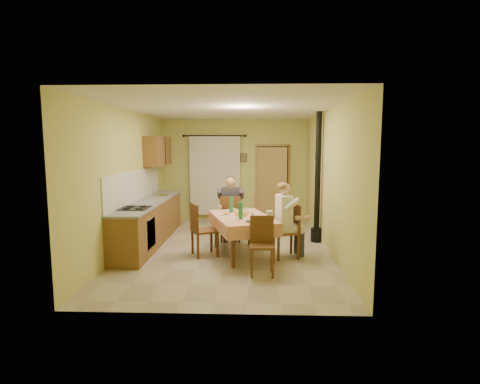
{
  "coord_description": "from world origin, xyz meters",
  "views": [
    {
      "loc": [
        0.52,
        -7.44,
        2.1
      ],
      "look_at": [
        0.25,
        0.1,
        1.15
      ],
      "focal_mm": 28.0,
      "sensor_mm": 36.0,
      "label": 1
    }
  ],
  "objects_px": {
    "chair_right": "(286,242)",
    "man_right": "(286,211)",
    "chair_near": "(262,257)",
    "chair_left": "(204,240)",
    "chair_far": "(231,227)",
    "man_far": "(231,201)",
    "dining_table": "(242,236)",
    "stove_flue": "(317,195)"
  },
  "relations": [
    {
      "from": "dining_table",
      "to": "chair_left",
      "type": "relative_size",
      "value": 1.86
    },
    {
      "from": "chair_far",
      "to": "man_far",
      "type": "distance_m",
      "value": 0.59
    },
    {
      "from": "dining_table",
      "to": "man_right",
      "type": "xyz_separation_m",
      "value": [
        0.81,
        -0.1,
        0.5
      ]
    },
    {
      "from": "dining_table",
      "to": "chair_left",
      "type": "height_order",
      "value": "chair_left"
    },
    {
      "from": "dining_table",
      "to": "chair_far",
      "type": "distance_m",
      "value": 1.14
    },
    {
      "from": "man_right",
      "to": "chair_near",
      "type": "bearing_deg",
      "value": 140.5
    },
    {
      "from": "chair_near",
      "to": "stove_flue",
      "type": "height_order",
      "value": "stove_flue"
    },
    {
      "from": "stove_flue",
      "to": "chair_far",
      "type": "bearing_deg",
      "value": 179.08
    },
    {
      "from": "chair_left",
      "to": "man_right",
      "type": "bearing_deg",
      "value": 63.15
    },
    {
      "from": "dining_table",
      "to": "chair_near",
      "type": "xyz_separation_m",
      "value": [
        0.35,
        -1.07,
        -0.09
      ]
    },
    {
      "from": "chair_right",
      "to": "man_right",
      "type": "relative_size",
      "value": 0.72
    },
    {
      "from": "chair_far",
      "to": "man_far",
      "type": "bearing_deg",
      "value": 90.0
    },
    {
      "from": "chair_far",
      "to": "chair_left",
      "type": "xyz_separation_m",
      "value": [
        -0.44,
        -1.14,
        0.0
      ]
    },
    {
      "from": "chair_near",
      "to": "chair_left",
      "type": "xyz_separation_m",
      "value": [
        -1.08,
        1.03,
        0.0
      ]
    },
    {
      "from": "chair_near",
      "to": "stove_flue",
      "type": "relative_size",
      "value": 0.34
    },
    {
      "from": "chair_far",
      "to": "man_right",
      "type": "distance_m",
      "value": 1.73
    },
    {
      "from": "chair_left",
      "to": "stove_flue",
      "type": "relative_size",
      "value": 0.36
    },
    {
      "from": "chair_far",
      "to": "chair_left",
      "type": "relative_size",
      "value": 1.0
    },
    {
      "from": "man_far",
      "to": "stove_flue",
      "type": "distance_m",
      "value": 1.88
    },
    {
      "from": "chair_near",
      "to": "chair_right",
      "type": "distance_m",
      "value": 1.08
    },
    {
      "from": "chair_near",
      "to": "man_far",
      "type": "distance_m",
      "value": 2.35
    },
    {
      "from": "chair_left",
      "to": "dining_table",
      "type": "bearing_deg",
      "value": 68.4
    },
    {
      "from": "dining_table",
      "to": "man_far",
      "type": "bearing_deg",
      "value": 87.07
    },
    {
      "from": "chair_right",
      "to": "chair_left",
      "type": "xyz_separation_m",
      "value": [
        -1.55,
        0.05,
        0.0
      ]
    },
    {
      "from": "chair_right",
      "to": "stove_flue",
      "type": "height_order",
      "value": "stove_flue"
    },
    {
      "from": "man_far",
      "to": "chair_right",
      "type": "bearing_deg",
      "value": -48.54
    },
    {
      "from": "chair_far",
      "to": "man_right",
      "type": "bearing_deg",
      "value": -48.65
    },
    {
      "from": "chair_left",
      "to": "man_right",
      "type": "distance_m",
      "value": 1.65
    },
    {
      "from": "chair_far",
      "to": "chair_right",
      "type": "bearing_deg",
      "value": -48.19
    },
    {
      "from": "stove_flue",
      "to": "dining_table",
      "type": "bearing_deg",
      "value": -145.96
    },
    {
      "from": "chair_far",
      "to": "chair_near",
      "type": "xyz_separation_m",
      "value": [
        0.64,
        -2.17,
        -0.0
      ]
    },
    {
      "from": "dining_table",
      "to": "man_right",
      "type": "relative_size",
      "value": 1.35
    },
    {
      "from": "stove_flue",
      "to": "man_right",
      "type": "bearing_deg",
      "value": -123.65
    },
    {
      "from": "man_right",
      "to": "chair_right",
      "type": "bearing_deg",
      "value": -90.0
    },
    {
      "from": "dining_table",
      "to": "man_right",
      "type": "distance_m",
      "value": 0.95
    },
    {
      "from": "chair_near",
      "to": "man_right",
      "type": "bearing_deg",
      "value": -115.83
    },
    {
      "from": "man_right",
      "to": "chair_far",
      "type": "bearing_deg",
      "value": 28.18
    },
    {
      "from": "man_far",
      "to": "stove_flue",
      "type": "relative_size",
      "value": 0.5
    },
    {
      "from": "dining_table",
      "to": "chair_near",
      "type": "bearing_deg",
      "value": -89.43
    },
    {
      "from": "chair_near",
      "to": "chair_left",
      "type": "relative_size",
      "value": 0.94
    },
    {
      "from": "dining_table",
      "to": "stove_flue",
      "type": "distance_m",
      "value": 2.02
    },
    {
      "from": "dining_table",
      "to": "chair_right",
      "type": "bearing_deg",
      "value": -24.1
    }
  ]
}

